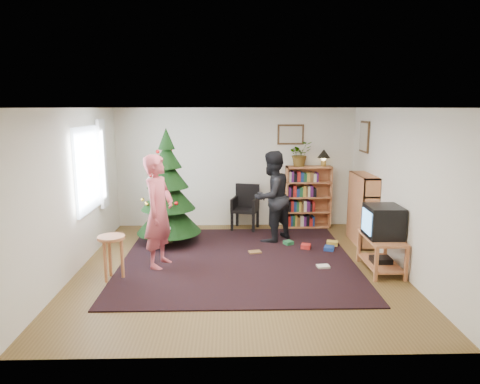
{
  "coord_description": "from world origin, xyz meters",
  "views": [
    {
      "loc": [
        -0.13,
        -6.46,
        2.51
      ],
      "look_at": [
        0.05,
        0.63,
        1.1
      ],
      "focal_mm": 32.0,
      "sensor_mm": 36.0,
      "label": 1
    }
  ],
  "objects_px": {
    "bookshelf_right": "(362,208)",
    "potted_plant": "(300,154)",
    "picture_right": "(365,137)",
    "christmas_tree": "(168,197)",
    "stool": "(112,246)",
    "person_by_chair": "(272,197)",
    "tv_stand": "(381,251)",
    "crt_tv": "(383,221)",
    "person_standing": "(159,212)",
    "table_lamp": "(324,155)",
    "bookshelf_back": "(308,196)",
    "picture_back": "(291,135)",
    "armchair": "(245,205)"
  },
  "relations": [
    {
      "from": "picture_back",
      "to": "stool",
      "type": "relative_size",
      "value": 0.83
    },
    {
      "from": "bookshelf_back",
      "to": "picture_right",
      "type": "bearing_deg",
      "value": -32.01
    },
    {
      "from": "picture_back",
      "to": "armchair",
      "type": "bearing_deg",
      "value": -167.27
    },
    {
      "from": "tv_stand",
      "to": "armchair",
      "type": "xyz_separation_m",
      "value": [
        -2.03,
        2.46,
        0.17
      ]
    },
    {
      "from": "picture_back",
      "to": "potted_plant",
      "type": "xyz_separation_m",
      "value": [
        0.18,
        -0.14,
        -0.39
      ]
    },
    {
      "from": "tv_stand",
      "to": "bookshelf_right",
      "type": "bearing_deg",
      "value": 85.13
    },
    {
      "from": "stool",
      "to": "table_lamp",
      "type": "xyz_separation_m",
      "value": [
        3.7,
        2.76,
        1.03
      ]
    },
    {
      "from": "bookshelf_right",
      "to": "bookshelf_back",
      "type": "bearing_deg",
      "value": 35.55
    },
    {
      "from": "person_standing",
      "to": "person_by_chair",
      "type": "xyz_separation_m",
      "value": [
        1.9,
        1.29,
        -0.04
      ]
    },
    {
      "from": "christmas_tree",
      "to": "crt_tv",
      "type": "height_order",
      "value": "christmas_tree"
    },
    {
      "from": "picture_back",
      "to": "bookshelf_right",
      "type": "bearing_deg",
      "value": -46.79
    },
    {
      "from": "person_by_chair",
      "to": "table_lamp",
      "type": "distance_m",
      "value": 1.67
    },
    {
      "from": "christmas_tree",
      "to": "armchair",
      "type": "distance_m",
      "value": 1.81
    },
    {
      "from": "person_standing",
      "to": "picture_right",
      "type": "bearing_deg",
      "value": -49.37
    },
    {
      "from": "picture_right",
      "to": "bookshelf_right",
      "type": "bearing_deg",
      "value": -103.99
    },
    {
      "from": "crt_tv",
      "to": "bookshelf_right",
      "type": "bearing_deg",
      "value": 85.01
    },
    {
      "from": "potted_plant",
      "to": "armchair",
      "type": "bearing_deg",
      "value": -175.89
    },
    {
      "from": "bookshelf_right",
      "to": "potted_plant",
      "type": "bearing_deg",
      "value": 41.72
    },
    {
      "from": "crt_tv",
      "to": "person_standing",
      "type": "height_order",
      "value": "person_standing"
    },
    {
      "from": "bookshelf_right",
      "to": "potted_plant",
      "type": "height_order",
      "value": "potted_plant"
    },
    {
      "from": "bookshelf_right",
      "to": "picture_back",
      "type": "bearing_deg",
      "value": 43.21
    },
    {
      "from": "picture_back",
      "to": "table_lamp",
      "type": "height_order",
      "value": "picture_back"
    },
    {
      "from": "picture_back",
      "to": "christmas_tree",
      "type": "bearing_deg",
      "value": -152.96
    },
    {
      "from": "person_by_chair",
      "to": "potted_plant",
      "type": "xyz_separation_m",
      "value": [
        0.67,
        0.97,
        0.7
      ]
    },
    {
      "from": "crt_tv",
      "to": "stool",
      "type": "relative_size",
      "value": 0.84
    },
    {
      "from": "person_by_chair",
      "to": "table_lamp",
      "type": "bearing_deg",
      "value": 177.15
    },
    {
      "from": "christmas_tree",
      "to": "bookshelf_back",
      "type": "xyz_separation_m",
      "value": [
        2.79,
        1.09,
        -0.23
      ]
    },
    {
      "from": "tv_stand",
      "to": "crt_tv",
      "type": "height_order",
      "value": "crt_tv"
    },
    {
      "from": "tv_stand",
      "to": "armchair",
      "type": "distance_m",
      "value": 3.19
    },
    {
      "from": "crt_tv",
      "to": "person_standing",
      "type": "bearing_deg",
      "value": 175.33
    },
    {
      "from": "picture_back",
      "to": "christmas_tree",
      "type": "distance_m",
      "value": 2.9
    },
    {
      "from": "crt_tv",
      "to": "person_by_chair",
      "type": "height_order",
      "value": "person_by_chair"
    },
    {
      "from": "christmas_tree",
      "to": "bookshelf_right",
      "type": "relative_size",
      "value": 1.65
    },
    {
      "from": "person_by_chair",
      "to": "picture_back",
      "type": "bearing_deg",
      "value": -156.39
    },
    {
      "from": "bookshelf_right",
      "to": "person_by_chair",
      "type": "height_order",
      "value": "person_by_chair"
    },
    {
      "from": "potted_plant",
      "to": "table_lamp",
      "type": "height_order",
      "value": "potted_plant"
    },
    {
      "from": "bookshelf_right",
      "to": "christmas_tree",
      "type": "bearing_deg",
      "value": 89.4
    },
    {
      "from": "armchair",
      "to": "christmas_tree",
      "type": "bearing_deg",
      "value": -130.03
    },
    {
      "from": "picture_back",
      "to": "bookshelf_back",
      "type": "height_order",
      "value": "picture_back"
    },
    {
      "from": "potted_plant",
      "to": "tv_stand",
      "type": "bearing_deg",
      "value": -70.71
    },
    {
      "from": "christmas_tree",
      "to": "armchair",
      "type": "height_order",
      "value": "christmas_tree"
    },
    {
      "from": "bookshelf_right",
      "to": "stool",
      "type": "bearing_deg",
      "value": 111.21
    },
    {
      "from": "picture_right",
      "to": "christmas_tree",
      "type": "xyz_separation_m",
      "value": [
        -3.73,
        -0.5,
        -1.05
      ]
    },
    {
      "from": "picture_back",
      "to": "picture_right",
      "type": "xyz_separation_m",
      "value": [
        1.33,
        -0.73,
        0.0
      ]
    },
    {
      "from": "bookshelf_right",
      "to": "stool",
      "type": "relative_size",
      "value": 1.97
    },
    {
      "from": "christmas_tree",
      "to": "picture_back",
      "type": "bearing_deg",
      "value": 27.04
    },
    {
      "from": "table_lamp",
      "to": "person_standing",
      "type": "bearing_deg",
      "value": -143.72
    },
    {
      "from": "bookshelf_back",
      "to": "armchair",
      "type": "xyz_separation_m",
      "value": [
        -1.34,
        -0.08,
        -0.17
      ]
    },
    {
      "from": "bookshelf_back",
      "to": "person_by_chair",
      "type": "height_order",
      "value": "person_by_chair"
    },
    {
      "from": "picture_back",
      "to": "person_standing",
      "type": "distance_m",
      "value": 3.54
    }
  ]
}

